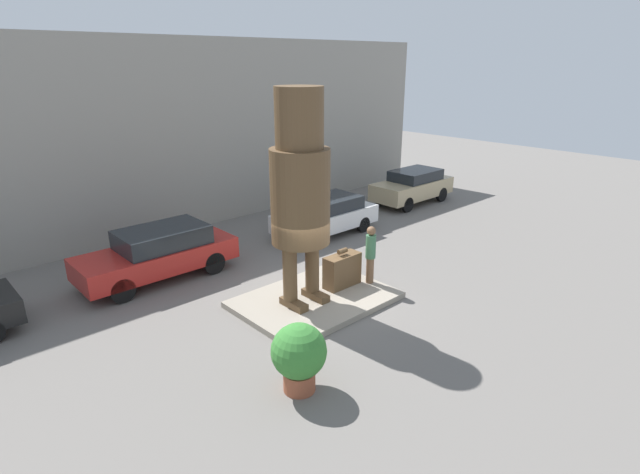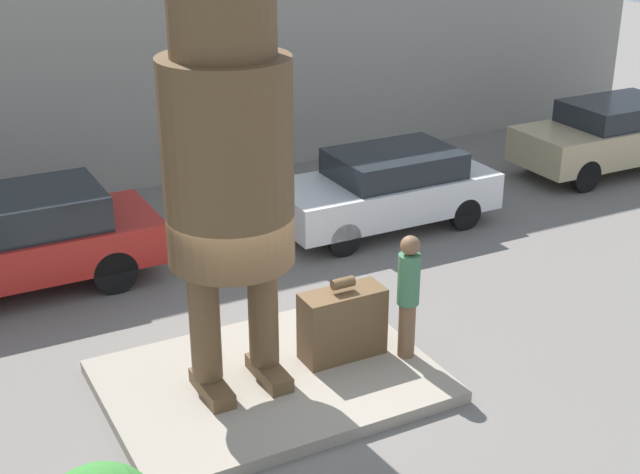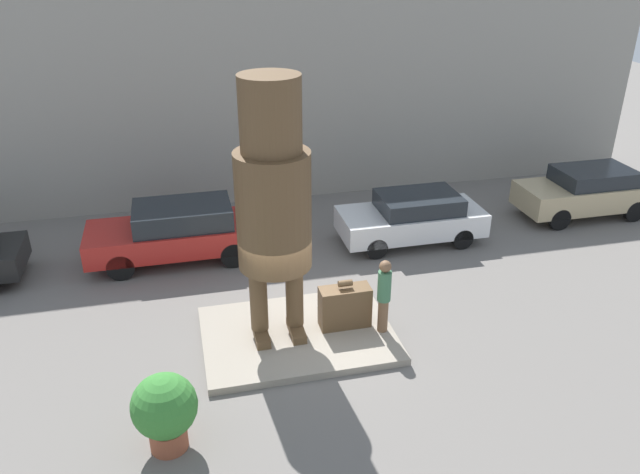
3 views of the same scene
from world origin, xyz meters
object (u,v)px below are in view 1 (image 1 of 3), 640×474
Objects in this scene: giant_suitcase at (342,270)px; tourist at (371,252)px; parked_car_tan at (413,186)px; parked_car_red at (159,252)px; parked_car_white at (326,215)px; statue_figure at (300,183)px; planter_pot at (299,354)px.

tourist is (0.77, -0.40, 0.48)m from giant_suitcase.
parked_car_red is at bearing 0.04° from parked_car_tan.
tourist is 5.04m from parked_car_white.
tourist reaches higher than giant_suitcase.
statue_figure reaches higher than planter_pot.
planter_pot is at bearing -145.56° from giant_suitcase.
parked_car_tan is at bearing 22.53° from statue_figure.
statue_figure is at bearing 178.47° from giant_suitcase.
statue_figure reaches higher than parked_car_white.
tourist is 6.49m from parked_car_red.
giant_suitcase is at bearing 34.44° from planter_pot.
statue_figure is at bearing 22.53° from parked_car_tan.
tourist is 9.75m from parked_car_tan.
parked_car_red is 1.12× the size of parked_car_tan.
statue_figure is 3.81× the size of planter_pot.
parked_car_tan is (10.72, 4.45, -2.66)m from statue_figure.
planter_pot is (-0.46, -7.20, -0.01)m from parked_car_red.
parked_car_red is at bearing 127.99° from giant_suitcase.
parked_car_tan reaches higher than parked_car_white.
statue_figure is 4.53m from planter_pot.
tourist is 0.41× the size of parked_car_tan.
statue_figure reaches higher than tourist.
parked_car_tan is at bearing -175.55° from parked_car_white.
planter_pot is at bearing -131.44° from statue_figure.
giant_suitcase is 0.27× the size of parked_car_tan.
planter_pot is at bearing 28.71° from parked_car_tan.
parked_car_tan is 2.84× the size of planter_pot.
tourist reaches higher than parked_car_white.
parked_car_white is at bearing 43.41° from planter_pot.
statue_figure is at bearing 40.33° from parked_car_white.
parked_car_tan is at bearing 28.71° from planter_pot.
parked_car_white is 6.05m from parked_car_tan.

